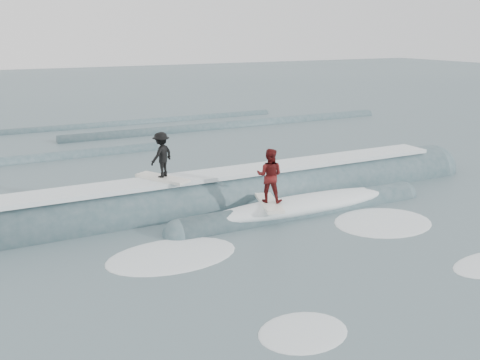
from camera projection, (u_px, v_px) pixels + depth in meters
name	position (u px, v px, depth m)	size (l,w,h in m)	color
ground	(288.00, 241.00, 15.82)	(160.00, 160.00, 0.00)	#3F565C
breaking_wave	(237.00, 203.00, 19.16)	(22.24, 3.89, 2.22)	#355259
surfer_black	(162.00, 157.00, 17.74)	(1.45, 2.02, 1.62)	white
surfer_red	(270.00, 178.00, 17.26)	(1.11, 2.07, 1.87)	white
whitewater	(324.00, 251.00, 15.09)	(10.72, 6.91, 0.10)	white
far_swells	(124.00, 138.00, 30.90)	(39.61, 8.65, 0.80)	#355259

